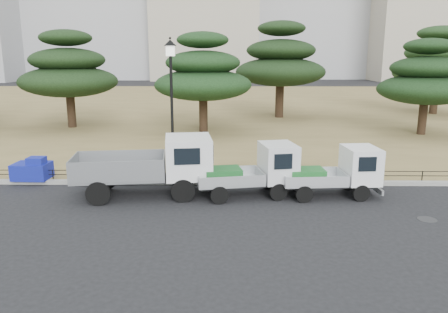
{
  "coord_description": "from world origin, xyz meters",
  "views": [
    {
      "loc": [
        0.22,
        -14.33,
        5.07
      ],
      "look_at": [
        0.0,
        2.0,
        1.3
      ],
      "focal_mm": 35.0,
      "sensor_mm": 36.0,
      "label": 1
    }
  ],
  "objects_px": {
    "truck_kei_rear": "(337,172)",
    "street_lamp": "(171,87)",
    "truck_kei_front": "(254,171)",
    "truck_large": "(152,164)",
    "tarp_pile": "(32,170)"
  },
  "relations": [
    {
      "from": "truck_large",
      "to": "truck_kei_rear",
      "type": "height_order",
      "value": "truck_large"
    },
    {
      "from": "truck_kei_front",
      "to": "tarp_pile",
      "type": "height_order",
      "value": "truck_kei_front"
    },
    {
      "from": "truck_kei_front",
      "to": "tarp_pile",
      "type": "relative_size",
      "value": 2.7
    },
    {
      "from": "street_lamp",
      "to": "truck_kei_front",
      "type": "bearing_deg",
      "value": -27.97
    },
    {
      "from": "truck_kei_front",
      "to": "truck_kei_rear",
      "type": "xyz_separation_m",
      "value": [
        3.03,
        0.01,
        -0.04
      ]
    },
    {
      "from": "truck_large",
      "to": "street_lamp",
      "type": "distance_m",
      "value": 3.23
    },
    {
      "from": "street_lamp",
      "to": "tarp_pile",
      "type": "height_order",
      "value": "street_lamp"
    },
    {
      "from": "truck_kei_rear",
      "to": "street_lamp",
      "type": "xyz_separation_m",
      "value": [
        -6.24,
        1.7,
        2.98
      ]
    },
    {
      "from": "truck_kei_rear",
      "to": "truck_kei_front",
      "type": "bearing_deg",
      "value": 175.38
    },
    {
      "from": "truck_kei_front",
      "to": "truck_kei_rear",
      "type": "bearing_deg",
      "value": -10.74
    },
    {
      "from": "truck_large",
      "to": "street_lamp",
      "type": "bearing_deg",
      "value": 64.8
    },
    {
      "from": "truck_kei_rear",
      "to": "street_lamp",
      "type": "bearing_deg",
      "value": 160.05
    },
    {
      "from": "truck_large",
      "to": "street_lamp",
      "type": "height_order",
      "value": "street_lamp"
    },
    {
      "from": "truck_large",
      "to": "truck_kei_front",
      "type": "xyz_separation_m",
      "value": [
        3.76,
        0.02,
        -0.25
      ]
    },
    {
      "from": "tarp_pile",
      "to": "truck_kei_rear",
      "type": "bearing_deg",
      "value": -7.65
    }
  ]
}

